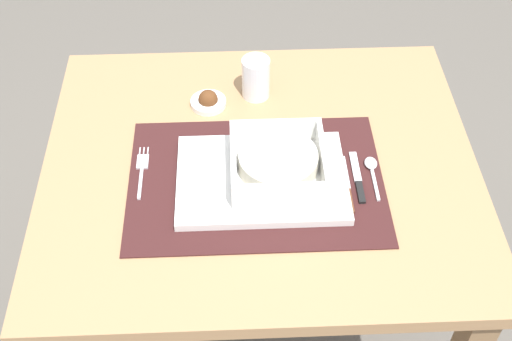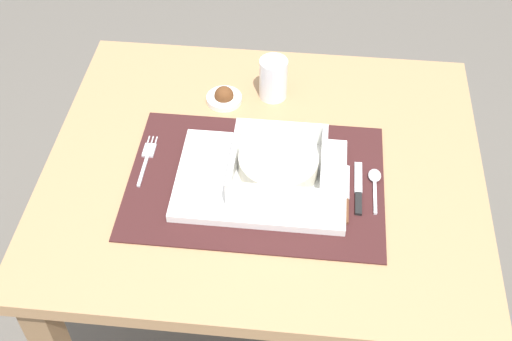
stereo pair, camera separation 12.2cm
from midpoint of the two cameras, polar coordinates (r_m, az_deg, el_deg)
dining_table at (r=1.36m, az=-2.22°, el=-2.90°), size 0.83×0.71×0.73m
placemat at (r=1.24m, az=-2.81°, el=-1.05°), size 0.47×0.33×0.00m
serving_plate at (r=1.23m, az=-2.34°, el=-0.86°), size 0.31×0.22×0.02m
porridge_bowl at (r=1.22m, az=-0.97°, el=0.45°), size 0.17×0.17×0.06m
fork at (r=1.29m, az=-12.39°, el=0.06°), size 0.02×0.13×0.00m
spoon at (r=1.27m, az=7.14°, el=0.13°), size 0.02×0.11×0.01m
butter_knife at (r=1.24m, az=5.94°, el=-0.97°), size 0.01×0.13×0.01m
bread_knife at (r=1.23m, az=4.95°, el=-1.60°), size 0.01×0.14×0.01m
drinking_glass at (r=1.40m, az=-2.66°, el=7.61°), size 0.06×0.06×0.09m
condiment_saucer at (r=1.40m, az=-6.61°, el=5.79°), size 0.07×0.07×0.04m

